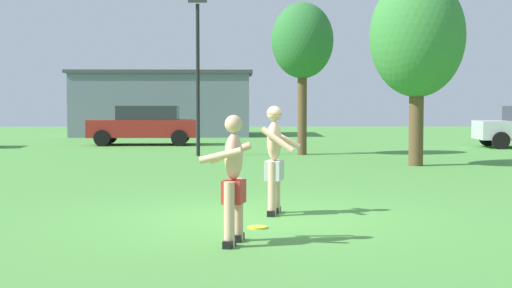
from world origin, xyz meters
name	(u,v)px	position (x,y,z in m)	size (l,w,h in m)	color
ground_plane	(259,218)	(0.00, 0.00, 0.00)	(80.00, 80.00, 0.00)	#4C8E3D
player_with_cap	(275,155)	(0.25, 0.34, 0.94)	(0.67, 0.71, 1.71)	black
player_in_red	(233,177)	(-0.37, -2.05, 0.83)	(0.66, 0.69, 1.60)	black
frisbee	(257,227)	(-0.04, -0.91, 0.01)	(0.28, 0.28, 0.03)	yellow
car_red_near_post	(145,124)	(-4.15, 18.79, 0.82)	(4.33, 2.08, 1.58)	maroon
lamp_post	(198,57)	(-1.64, 12.71, 3.18)	(0.60, 0.24, 5.11)	black
outbuilding_behind_lot	(164,103)	(-4.23, 27.23, 1.64)	(9.09, 5.48, 3.27)	slate
tree_left_field	(417,37)	(4.53, 8.99, 3.49)	(2.58, 2.58, 5.19)	brown
tree_behind_players	(302,42)	(1.75, 13.17, 3.69)	(2.03, 2.03, 4.99)	brown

